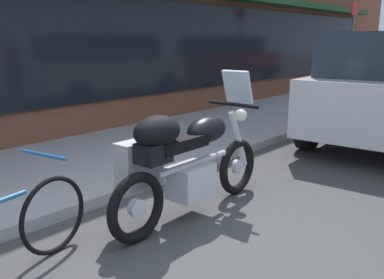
# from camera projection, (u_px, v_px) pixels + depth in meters

# --- Properties ---
(ground_plane) EXTENTS (80.00, 80.00, 0.00)m
(ground_plane) POSITION_uv_depth(u_px,v_px,m) (201.00, 245.00, 3.52)
(ground_plane) COLOR #3C3C3C
(sidewalk_curb) EXTENTS (30.00, 2.62, 0.12)m
(sidewalk_curb) POSITION_uv_depth(u_px,v_px,m) (332.00, 99.00, 11.79)
(sidewalk_curb) COLOR #9C9C9C
(sidewalk_curb) RESTS_ON ground_plane
(touring_motorcycle) EXTENTS (2.15, 0.65, 1.39)m
(touring_motorcycle) POSITION_uv_depth(u_px,v_px,m) (183.00, 159.00, 3.95)
(touring_motorcycle) COLOR black
(touring_motorcycle) RESTS_ON ground_plane
(parking_sign_pole) EXTENTS (0.44, 0.07, 2.56)m
(parking_sign_pole) POSITION_uv_depth(u_px,v_px,m) (351.00, 42.00, 10.91)
(parking_sign_pole) COLOR #59595B
(parking_sign_pole) RESTS_ON sidewalk_curb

